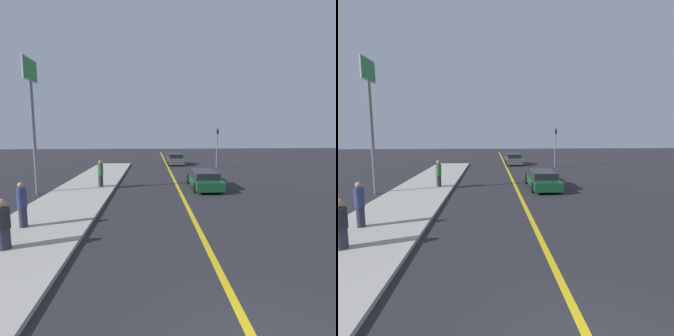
% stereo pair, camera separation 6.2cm
% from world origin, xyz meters
% --- Properties ---
extents(road_center_line, '(0.20, 60.00, 0.01)m').
position_xyz_m(road_center_line, '(0.00, 18.00, 0.00)').
color(road_center_line, gold).
rests_on(road_center_line, ground_plane).
extents(sidewalk_left, '(3.76, 28.13, 0.14)m').
position_xyz_m(sidewalk_left, '(-6.14, 14.06, 0.07)').
color(sidewalk_left, '#ADA89E').
rests_on(sidewalk_left, ground_plane).
extents(car_near_right_lane, '(1.87, 4.77, 1.18)m').
position_xyz_m(car_near_right_lane, '(1.76, 14.21, 0.58)').
color(car_near_right_lane, '#144728').
rests_on(car_near_right_lane, ground_plane).
extents(car_ahead_center, '(1.91, 4.00, 1.30)m').
position_xyz_m(car_ahead_center, '(1.03, 27.60, 0.63)').
color(car_ahead_center, '#4C5156').
rests_on(car_ahead_center, ground_plane).
extents(pedestrian_near_curb, '(0.43, 0.43, 1.58)m').
position_xyz_m(pedestrian_near_curb, '(-6.36, 4.86, 0.91)').
color(pedestrian_near_curb, '#282D3D').
rests_on(pedestrian_near_curb, sidewalk_left).
extents(pedestrian_mid_group, '(0.35, 0.35, 1.74)m').
position_xyz_m(pedestrian_mid_group, '(-6.70, 6.79, 1.01)').
color(pedestrian_mid_group, '#282D3D').
rests_on(pedestrian_mid_group, sidewalk_left).
extents(pedestrian_far_standing, '(0.37, 0.37, 1.76)m').
position_xyz_m(pedestrian_far_standing, '(-5.22, 14.43, 1.02)').
color(pedestrian_far_standing, '#282D3D').
rests_on(pedestrian_far_standing, sidewalk_left).
extents(traffic_light, '(0.18, 0.40, 4.17)m').
position_xyz_m(traffic_light, '(5.21, 24.43, 2.55)').
color(traffic_light, slate).
rests_on(traffic_light, ground_plane).
extents(roadside_sign, '(0.20, 1.78, 7.95)m').
position_xyz_m(roadside_sign, '(-8.73, 12.90, 5.78)').
color(roadside_sign, slate).
rests_on(roadside_sign, ground_plane).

